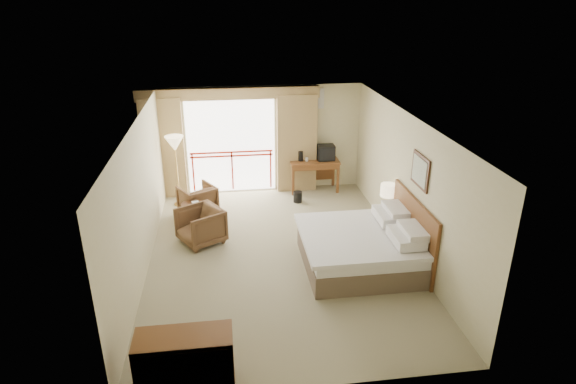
{
  "coord_description": "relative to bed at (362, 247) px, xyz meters",
  "views": [
    {
      "loc": [
        -0.94,
        -8.25,
        4.79
      ],
      "look_at": [
        0.23,
        0.4,
        1.16
      ],
      "focal_mm": 30.0,
      "sensor_mm": 36.0,
      "label": 1
    }
  ],
  "objects": [
    {
      "name": "tv",
      "position": [
        0.09,
        3.8,
        0.64
      ],
      "size": [
        0.43,
        0.34,
        0.39
      ],
      "rotation": [
        0.0,
        0.0,
        -0.35
      ],
      "color": "black",
      "rests_on": "desk"
    },
    {
      "name": "balcony_railing",
      "position": [
        -2.3,
        4.06,
        0.44
      ],
      "size": [
        2.09,
        0.03,
        1.02
      ],
      "color": "#B1230F",
      "rests_on": "wall_back"
    },
    {
      "name": "wall_right",
      "position": [
        1.0,
        0.6,
        0.97
      ],
      "size": [
        0.0,
        7.0,
        7.0
      ],
      "primitive_type": "plane",
      "rotation": [
        1.57,
        0.0,
        -1.57
      ],
      "color": "beige",
      "rests_on": "ground"
    },
    {
      "name": "valance",
      "position": [
        -2.3,
        3.98,
        2.17
      ],
      "size": [
        4.4,
        0.22,
        0.28
      ],
      "primitive_type": "cube",
      "color": "olive",
      "rests_on": "wall_back"
    },
    {
      "name": "wall_back",
      "position": [
        -1.5,
        4.1,
        0.97
      ],
      "size": [
        5.0,
        0.0,
        5.0
      ],
      "primitive_type": "plane",
      "rotation": [
        1.57,
        0.0,
        0.0
      ],
      "color": "beige",
      "rests_on": "ground"
    },
    {
      "name": "armchair_near",
      "position": [
        -3.03,
        1.32,
        -0.38
      ],
      "size": [
        1.12,
        1.11,
        0.75
      ],
      "primitive_type": "imported",
      "rotation": [
        0.0,
        0.0,
        -1.04
      ],
      "color": "#4C3320",
      "rests_on": "floor"
    },
    {
      "name": "nightstand",
      "position": [
        0.85,
        1.13,
        -0.1
      ],
      "size": [
        0.4,
        0.47,
        0.56
      ],
      "primitive_type": "cube",
      "rotation": [
        0.0,
        0.0,
        0.02
      ],
      "color": "#582F16",
      "rests_on": "floor"
    },
    {
      "name": "cup",
      "position": [
        -0.41,
        3.76,
        0.49
      ],
      "size": [
        0.08,
        0.08,
        0.1
      ],
      "primitive_type": "cylinder",
      "rotation": [
        0.0,
        0.0,
        0.21
      ],
      "color": "white",
      "rests_on": "desk"
    },
    {
      "name": "wastebasket",
      "position": [
        -0.74,
        3.1,
        -0.24
      ],
      "size": [
        0.22,
        0.22,
        0.27
      ],
      "primitive_type": "cylinder",
      "rotation": [
        0.0,
        0.0,
        -0.0
      ],
      "color": "black",
      "rests_on": "floor"
    },
    {
      "name": "framed_art",
      "position": [
        0.97,
        0.0,
        1.47
      ],
      "size": [
        0.04,
        0.72,
        0.6
      ],
      "color": "#311A0D",
      "rests_on": "wall_right"
    },
    {
      "name": "book",
      "position": [
        -3.23,
        2.12,
        0.15
      ],
      "size": [
        0.19,
        0.23,
        0.02
      ],
      "primitive_type": "imported",
      "rotation": [
        0.0,
        0.0,
        0.19
      ],
      "color": "white",
      "rests_on": "side_table"
    },
    {
      "name": "armchair_far",
      "position": [
        -3.15,
        2.77,
        -0.38
      ],
      "size": [
        1.01,
        1.02,
        0.69
      ],
      "primitive_type": "imported",
      "rotation": [
        0.0,
        0.0,
        -2.62
      ],
      "color": "#4C3320",
      "rests_on": "floor"
    },
    {
      "name": "floor",
      "position": [
        -1.5,
        0.6,
        -0.38
      ],
      "size": [
        7.0,
        7.0,
        0.0
      ],
      "primitive_type": "plane",
      "color": "gray",
      "rests_on": "ground"
    },
    {
      "name": "floor_lamp",
      "position": [
        -3.61,
        3.34,
        1.1
      ],
      "size": [
        0.44,
        0.44,
        1.72
      ],
      "rotation": [
        0.0,
        0.0,
        -0.08
      ],
      "color": "tan",
      "rests_on": "floor"
    },
    {
      "name": "wall_front",
      "position": [
        -1.5,
        -2.9,
        0.97
      ],
      "size": [
        5.0,
        0.0,
        5.0
      ],
      "primitive_type": "plane",
      "rotation": [
        -1.57,
        0.0,
        0.0
      ],
      "color": "beige",
      "rests_on": "ground"
    },
    {
      "name": "curtain_left",
      "position": [
        -3.95,
        3.95,
        0.87
      ],
      "size": [
        1.0,
        0.26,
        2.5
      ],
      "primitive_type": "cube",
      "color": "olive",
      "rests_on": "wall_back"
    },
    {
      "name": "bed",
      "position": [
        0.0,
        0.0,
        0.0
      ],
      "size": [
        2.13,
        2.06,
        0.97
      ],
      "color": "brown",
      "rests_on": "floor"
    },
    {
      "name": "curtain_right",
      "position": [
        -0.65,
        3.95,
        0.87
      ],
      "size": [
        1.0,
        0.26,
        2.5
      ],
      "primitive_type": "cube",
      "color": "olive",
      "rests_on": "wall_back"
    },
    {
      "name": "dresser",
      "position": [
        -3.09,
        -2.67,
        0.03
      ],
      "size": [
        1.23,
        0.52,
        0.82
      ],
      "rotation": [
        0.0,
        0.0,
        -0.03
      ],
      "color": "#582F16",
      "rests_on": "floor"
    },
    {
      "name": "side_table",
      "position": [
        -3.23,
        2.12,
        -0.02
      ],
      "size": [
        0.48,
        0.48,
        0.52
      ],
      "rotation": [
        0.0,
        0.0,
        0.26
      ],
      "color": "#311A0D",
      "rests_on": "floor"
    },
    {
      "name": "coffee_maker",
      "position": [
        -0.56,
        3.81,
        0.57
      ],
      "size": [
        0.15,
        0.15,
        0.26
      ],
      "primitive_type": "cylinder",
      "rotation": [
        0.0,
        0.0,
        0.3
      ],
      "color": "black",
      "rests_on": "desk"
    },
    {
      "name": "phone",
      "position": [
        0.8,
        0.98,
        0.22
      ],
      "size": [
        0.22,
        0.19,
        0.08
      ],
      "primitive_type": "cube",
      "rotation": [
        0.0,
        0.0,
        0.3
      ],
      "color": "black",
      "rests_on": "nightstand"
    },
    {
      "name": "table_lamp",
      "position": [
        0.85,
        1.18,
        0.62
      ],
      "size": [
        0.32,
        0.32,
        0.56
      ],
      "rotation": [
        0.0,
        0.0,
        0.3
      ],
      "color": "tan",
      "rests_on": "nightstand"
    },
    {
      "name": "balcony_door",
      "position": [
        -2.3,
        4.08,
        0.82
      ],
      "size": [
        2.4,
        0.0,
        2.4
      ],
      "primitive_type": "plane",
      "rotation": [
        1.57,
        0.0,
        0.0
      ],
      "color": "white",
      "rests_on": "wall_back"
    },
    {
      "name": "headboard",
      "position": [
        0.96,
        0.0,
        0.27
      ],
      "size": [
        0.06,
        2.1,
        1.3
      ],
      "primitive_type": "cube",
      "color": "#582F16",
      "rests_on": "wall_right"
    },
    {
      "name": "ceiling",
      "position": [
        -1.5,
        0.6,
        2.32
      ],
      "size": [
        7.0,
        7.0,
        0.0
      ],
      "primitive_type": "plane",
      "rotation": [
        3.14,
        0.0,
        0.0
      ],
      "color": "white",
      "rests_on": "wall_back"
    },
    {
      "name": "desk",
      "position": [
        -0.21,
        3.87,
        0.26
      ],
      "size": [
        1.26,
        0.61,
        0.82
      ],
      "rotation": [
        0.0,
        0.0,
        0.05
      ],
      "color": "#582F16",
      "rests_on": "floor"
    },
    {
      "name": "hvac_vent",
      "position": [
        -0.2,
        4.07,
        1.97
      ],
      "size": [
        0.5,
        0.04,
        0.5
      ],
      "primitive_type": "cube",
      "color": "silver",
      "rests_on": "wall_back"
    },
    {
      "name": "wall_left",
      "position": [
        -4.0,
        0.6,
        0.97
      ],
      "size": [
        0.0,
        7.0,
        7.0
      ],
      "primitive_type": "plane",
      "rotation": [
        1.57,
        0.0,
        1.57
      ],
      "color": "beige",
      "rests_on": "ground"
    }
  ]
}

